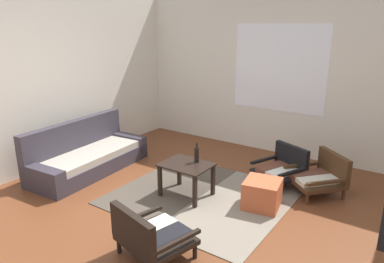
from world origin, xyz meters
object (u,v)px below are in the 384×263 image
at_px(couch, 87,156).
at_px(glass_bottle, 197,154).
at_px(coffee_table, 187,171).
at_px(armchair_striped_foreground, 149,235).
at_px(armchair_corner, 320,175).
at_px(armchair_by_window, 282,167).
at_px(ottoman_orange, 262,194).

distance_m(couch, glass_bottle, 1.87).
distance_m(coffee_table, armchair_striped_foreground, 1.35).
distance_m(couch, coffee_table, 1.76).
distance_m(couch, armchair_corner, 3.38).
height_order(armchair_by_window, armchair_striped_foreground, armchair_striped_foreground).
height_order(couch, armchair_by_window, couch).
height_order(couch, ottoman_orange, couch).
distance_m(coffee_table, armchair_corner, 1.77).
bearing_deg(glass_bottle, armchair_corner, 36.20).
xyz_separation_m(ottoman_orange, glass_bottle, (-0.86, -0.14, 0.38)).
distance_m(armchair_by_window, armchair_corner, 0.51).
bearing_deg(armchair_corner, armchair_striped_foreground, -111.19).
bearing_deg(glass_bottle, ottoman_orange, 9.47).
bearing_deg(coffee_table, couch, -174.56).
xyz_separation_m(couch, coffee_table, (1.75, 0.17, 0.13)).
height_order(armchair_by_window, ottoman_orange, armchair_by_window).
bearing_deg(couch, ottoman_orange, 9.35).
distance_m(armchair_corner, ottoman_orange, 0.94).
distance_m(armchair_striped_foreground, glass_bottle, 1.48).
bearing_deg(ottoman_orange, couch, -170.65).
relative_size(armchair_striped_foreground, glass_bottle, 2.92).
height_order(armchair_by_window, armchair_corner, armchair_corner).
distance_m(armchair_by_window, ottoman_orange, 0.81).
xyz_separation_m(coffee_table, armchair_by_window, (0.87, 1.08, -0.11)).
xyz_separation_m(couch, ottoman_orange, (2.68, 0.44, -0.05)).
bearing_deg(coffee_table, ottoman_orange, 16.43).
distance_m(armchair_by_window, glass_bottle, 1.29).
relative_size(coffee_table, armchair_corner, 0.72).
height_order(couch, armchair_corner, couch).
bearing_deg(couch, glass_bottle, 9.30).
relative_size(ottoman_orange, glass_bottle, 1.62).
xyz_separation_m(armchair_striped_foreground, ottoman_orange, (0.46, 1.54, -0.08)).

